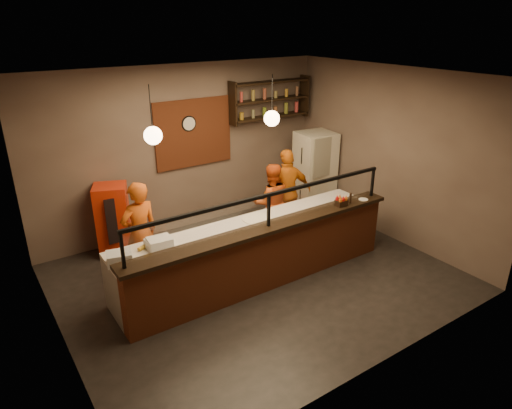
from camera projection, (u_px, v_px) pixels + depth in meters
floor at (257, 278)px, 7.50m from camera, size 6.00×6.00×0.00m
ceiling at (257, 77)px, 6.27m from camera, size 6.00×6.00×0.00m
wall_back at (184, 149)px, 8.80m from camera, size 6.00×0.00×6.00m
wall_left at (46, 236)px, 5.33m from camera, size 0.00×5.00×5.00m
wall_right at (391, 155)px, 8.44m from camera, size 0.00×5.00×5.00m
wall_front at (386, 252)px, 4.97m from camera, size 6.00×0.00×6.00m
brick_patch at (194, 133)px, 8.76m from camera, size 1.60×0.04×1.30m
service_counter at (268, 258)px, 7.08m from camera, size 4.60×0.25×1.00m
counter_ledge at (268, 228)px, 6.87m from camera, size 4.70×0.37×0.06m
worktop_cabinet at (250, 250)px, 7.49m from camera, size 4.60×0.75×0.85m
worktop at (250, 225)px, 7.31m from camera, size 4.60×0.75×0.05m
sneeze_guard at (269, 207)px, 6.74m from camera, size 4.50×0.05×0.52m
wall_shelving at (270, 99)px, 9.34m from camera, size 1.84×0.28×0.85m
wall_clock at (189, 123)px, 8.63m from camera, size 0.30×0.04×0.30m
pendant_left at (153, 135)px, 5.90m from camera, size 0.24×0.24×0.77m
pendant_right at (272, 118)px, 6.88m from camera, size 0.24×0.24×0.77m
cook_left at (140, 233)px, 7.12m from camera, size 0.67×0.49×1.68m
cook_mid at (271, 202)px, 8.54m from camera, size 0.89×0.79×1.50m
cook_right at (287, 192)px, 8.76m from camera, size 1.06×0.61×1.69m
fridge at (314, 173)px, 9.76m from camera, size 0.80×0.76×1.75m
red_cooler at (113, 220)px, 8.05m from camera, size 0.71×0.68×1.29m
pizza_dough at (257, 219)px, 7.48m from camera, size 0.55×0.55×0.01m
prep_tub_a at (160, 243)px, 6.50m from camera, size 0.35×0.29×0.17m
prep_tub_b at (155, 243)px, 6.53m from camera, size 0.27×0.22×0.13m
prep_tub_c at (119, 258)px, 6.11m from camera, size 0.38×0.34×0.16m
rolling_pin at (147, 245)px, 6.57m from camera, size 0.34×0.20×0.06m
condiment_caddy at (341, 203)px, 7.57m from camera, size 0.19×0.15×0.10m
pepper_mill at (350, 198)px, 7.66m from camera, size 0.05×0.05×0.18m
small_plate at (363, 199)px, 7.83m from camera, size 0.19×0.19×0.01m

